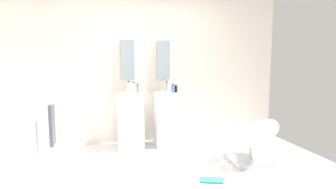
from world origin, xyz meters
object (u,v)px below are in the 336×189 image
soap_bottle_white (134,88)px  soap_bottle_grey (167,87)px  pedestal_sink_right (167,118)px  soap_bottle_clear (129,88)px  lounge_chair (251,138)px  towel_rack (50,127)px  coffee_mug (215,170)px  soap_bottle_green (137,89)px  soap_bottle_black (176,89)px  soap_bottle_blue (173,89)px  pedestal_sink_left (130,120)px  magazine_teal (211,180)px

soap_bottle_white → soap_bottle_grey: soap_bottle_white is taller
pedestal_sink_right → soap_bottle_clear: bearing=-170.6°
pedestal_sink_right → lounge_chair: 1.41m
towel_rack → soap_bottle_white: 1.41m
coffee_mug → soap_bottle_clear: (-0.94, 1.23, 0.93)m
lounge_chair → soap_bottle_green: bearing=144.6°
soap_bottle_black → pedestal_sink_right: bearing=148.0°
soap_bottle_blue → soap_bottle_white: bearing=-177.2°
soap_bottle_blue → soap_bottle_white: soap_bottle_white is taller
towel_rack → soap_bottle_green: (1.17, 0.93, 0.34)m
lounge_chair → soap_bottle_black: soap_bottle_black is taller
coffee_mug → soap_bottle_white: 1.74m
pedestal_sink_left → towel_rack: bearing=-138.2°
pedestal_sink_left → soap_bottle_blue: bearing=-8.5°
soap_bottle_grey → pedestal_sink_left: bearing=-169.9°
lounge_chair → magazine_teal: size_ratio=4.01×
pedestal_sink_right → towel_rack: 1.91m
coffee_mug → pedestal_sink_right: bearing=103.0°
pedestal_sink_left → soap_bottle_grey: size_ratio=5.81×
coffee_mug → soap_bottle_black: size_ratio=0.79×
pedestal_sink_left → lounge_chair: 1.88m
pedestal_sink_right → soap_bottle_green: soap_bottle_green is taller
towel_rack → soap_bottle_blue: 1.95m
lounge_chair → soap_bottle_green: soap_bottle_green is taller
soap_bottle_blue → soap_bottle_black: size_ratio=1.13×
soap_bottle_blue → pedestal_sink_right: bearing=124.7°
soap_bottle_black → soap_bottle_grey: bearing=119.1°
pedestal_sink_left → towel_rack: 1.41m
magazine_teal → coffee_mug: bearing=74.9°
pedestal_sink_right → soap_bottle_white: soap_bottle_white is taller
soap_bottle_white → soap_bottle_green: bearing=63.7°
pedestal_sink_right → soap_bottle_black: bearing=-32.0°
soap_bottle_white → soap_bottle_blue: bearing=2.8°
pedestal_sink_right → soap_bottle_black: soap_bottle_black is taller
pedestal_sink_right → soap_bottle_grey: size_ratio=5.81×
coffee_mug → soap_bottle_clear: soap_bottle_clear is taller
soap_bottle_blue → soap_bottle_grey: (-0.05, 0.22, 0.01)m
pedestal_sink_left → magazine_teal: pedestal_sink_left is taller
magazine_teal → soap_bottle_clear: soap_bottle_clear is taller
pedestal_sink_right → coffee_mug: pedestal_sink_right is taller
pedestal_sink_right → lounge_chair: size_ratio=0.93×
towel_rack → pedestal_sink_right: bearing=29.4°
towel_rack → soap_bottle_grey: 2.01m
soap_bottle_white → pedestal_sink_left: bearing=115.1°
soap_bottle_black → soap_bottle_white: bearing=-175.4°
lounge_chair → soap_bottle_clear: 1.95m
magazine_teal → soap_bottle_clear: size_ratio=1.35×
soap_bottle_black → coffee_mug: bearing=-81.7°
pedestal_sink_left → soap_bottle_black: bearing=-6.1°
soap_bottle_white → soap_bottle_clear: (-0.09, 0.03, 0.01)m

